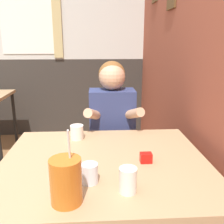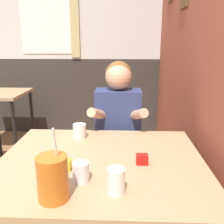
% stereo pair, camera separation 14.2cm
% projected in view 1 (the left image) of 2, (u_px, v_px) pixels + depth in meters
% --- Properties ---
extents(brick_wall_right, '(0.08, 4.68, 2.70)m').
position_uv_depth(brick_wall_right, '(175.00, 40.00, 2.17)').
color(brick_wall_right, '#9E4C38').
rests_on(brick_wall_right, ground_plane).
extents(back_wall, '(5.86, 0.09, 2.70)m').
position_uv_depth(back_wall, '(39.00, 40.00, 3.41)').
color(back_wall, silver).
rests_on(back_wall, ground_plane).
extents(main_table, '(1.08, 0.92, 0.73)m').
position_uv_depth(main_table, '(105.00, 171.00, 1.32)').
color(main_table, tan).
rests_on(main_table, ground_plane).
extents(person_seated, '(0.42, 0.40, 1.20)m').
position_uv_depth(person_seated, '(112.00, 136.00, 1.94)').
color(person_seated, navy).
rests_on(person_seated, ground_plane).
extents(cocktail_pitcher, '(0.12, 0.12, 0.30)m').
position_uv_depth(cocktail_pitcher, '(66.00, 181.00, 0.94)').
color(cocktail_pitcher, '#C6661E').
rests_on(cocktail_pitcher, main_table).
extents(glass_near_pitcher, '(0.07, 0.07, 0.09)m').
position_uv_depth(glass_near_pitcher, '(90.00, 173.00, 1.09)').
color(glass_near_pitcher, silver).
rests_on(glass_near_pitcher, main_table).
extents(glass_center, '(0.07, 0.07, 0.11)m').
position_uv_depth(glass_center, '(128.00, 180.00, 1.01)').
color(glass_center, silver).
rests_on(glass_center, main_table).
extents(glass_far_side, '(0.08, 0.08, 0.09)m').
position_uv_depth(glass_far_side, '(77.00, 132.00, 1.58)').
color(glass_far_side, silver).
rests_on(glass_far_side, main_table).
extents(condiment_ketchup, '(0.06, 0.04, 0.05)m').
position_uv_depth(condiment_ketchup, '(146.00, 158.00, 1.27)').
color(condiment_ketchup, '#B7140F').
rests_on(condiment_ketchup, main_table).
extents(condiment_mustard, '(0.06, 0.04, 0.05)m').
position_uv_depth(condiment_mustard, '(70.00, 167.00, 1.18)').
color(condiment_mustard, yellow).
rests_on(condiment_mustard, main_table).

